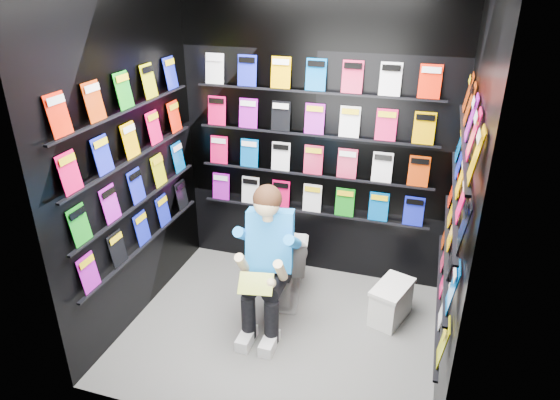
% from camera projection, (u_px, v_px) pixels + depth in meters
% --- Properties ---
extents(floor, '(2.40, 2.40, 0.00)m').
position_uv_depth(floor, '(280.00, 331.00, 4.01)').
color(floor, '#5F5F5D').
rests_on(floor, ground).
extents(wall_back, '(2.40, 0.04, 2.60)m').
position_uv_depth(wall_back, '(315.00, 139.00, 4.33)').
color(wall_back, black).
rests_on(wall_back, floor).
extents(wall_front, '(2.40, 0.04, 2.60)m').
position_uv_depth(wall_front, '(223.00, 254.00, 2.60)').
color(wall_front, black).
rests_on(wall_front, floor).
extents(wall_left, '(0.04, 2.00, 2.60)m').
position_uv_depth(wall_left, '(130.00, 164.00, 3.79)').
color(wall_left, black).
rests_on(wall_left, floor).
extents(wall_right, '(0.04, 2.00, 2.60)m').
position_uv_depth(wall_right, '(462.00, 204.00, 3.14)').
color(wall_right, black).
rests_on(wall_right, floor).
extents(comics_back, '(2.10, 0.06, 1.37)m').
position_uv_depth(comics_back, '(314.00, 140.00, 4.30)').
color(comics_back, '#C12147').
rests_on(comics_back, wall_back).
extents(comics_left, '(0.06, 1.70, 1.37)m').
position_uv_depth(comics_left, '(133.00, 164.00, 3.78)').
color(comics_left, '#C12147').
rests_on(comics_left, wall_left).
extents(comics_right, '(0.06, 1.70, 1.37)m').
position_uv_depth(comics_right, '(457.00, 203.00, 3.14)').
color(comics_right, '#C12147').
rests_on(comics_right, wall_right).
extents(toilet, '(0.55, 0.82, 0.73)m').
position_uv_depth(toilet, '(285.00, 258.00, 4.32)').
color(toilet, silver).
rests_on(toilet, floor).
extents(longbox, '(0.33, 0.45, 0.30)m').
position_uv_depth(longbox, '(391.00, 303.00, 4.10)').
color(longbox, white).
rests_on(longbox, floor).
extents(longbox_lid, '(0.36, 0.47, 0.03)m').
position_uv_depth(longbox_lid, '(393.00, 287.00, 4.03)').
color(longbox_lid, white).
rests_on(longbox_lid, longbox).
extents(reader, '(0.61, 0.79, 1.30)m').
position_uv_depth(reader, '(271.00, 241.00, 3.83)').
color(reader, '#137EEE').
rests_on(reader, toilet).
extents(held_comic, '(0.28, 0.19, 0.11)m').
position_uv_depth(held_comic, '(256.00, 284.00, 3.60)').
color(held_comic, green).
rests_on(held_comic, reader).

